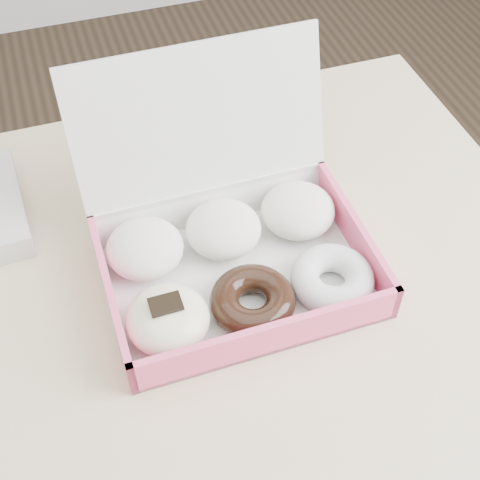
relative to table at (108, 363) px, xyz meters
name	(u,v)px	position (x,y,z in m)	size (l,w,h in m)	color
table	(108,363)	(0.00, 0.00, 0.00)	(1.20, 0.80, 0.75)	#D0B288
donut_box	(230,248)	(0.18, 0.04, 0.12)	(0.32, 0.30, 0.23)	silver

